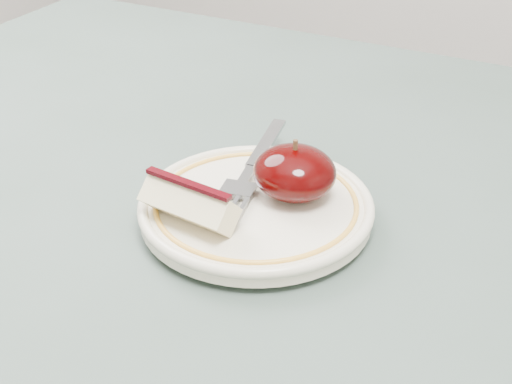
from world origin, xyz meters
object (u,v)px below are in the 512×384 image
at_px(fork, 251,168).
at_px(table, 157,275).
at_px(apple_half, 295,172).
at_px(plate, 256,207).

bearing_deg(fork, table, 111.32).
bearing_deg(apple_half, table, -165.43).
height_order(table, apple_half, apple_half).
relative_size(table, fork, 5.01).
height_order(table, fork, fork).
height_order(table, plate, plate).
distance_m(table, apple_half, 0.18).
height_order(plate, fork, fork).
bearing_deg(apple_half, plate, -131.61).
height_order(plate, apple_half, apple_half).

